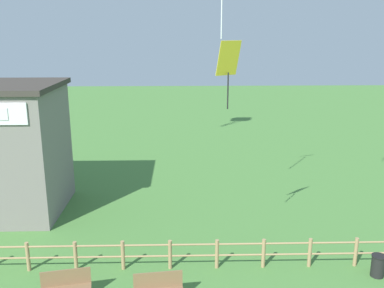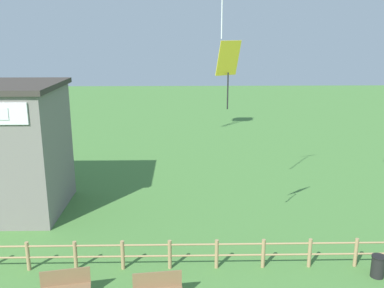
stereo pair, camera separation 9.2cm
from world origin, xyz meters
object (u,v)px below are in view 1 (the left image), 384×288
object	(u,v)px
kite_yellow_diamond	(229,63)
trash_bin	(378,266)
park_bench_by_building	(66,285)
park_bench_near_fence	(158,288)

from	to	relation	value
kite_yellow_diamond	trash_bin	bearing A→B (deg)	-16.70
trash_bin	kite_yellow_diamond	size ratio (longest dim) A/B	0.34
park_bench_by_building	kite_yellow_diamond	bearing A→B (deg)	26.65
park_bench_near_fence	trash_bin	world-z (taller)	park_bench_near_fence
park_bench_near_fence	trash_bin	xyz separation A→B (m)	(7.68, 1.34, -0.14)
kite_yellow_diamond	park_bench_near_fence	bearing A→B (deg)	-129.50
park_bench_near_fence	kite_yellow_diamond	xyz separation A→B (m)	(2.40, 2.92, 6.83)
park_bench_by_building	trash_bin	world-z (taller)	park_bench_by_building
park_bench_near_fence	trash_bin	distance (m)	7.79
park_bench_near_fence	park_bench_by_building	size ratio (longest dim) A/B	0.99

